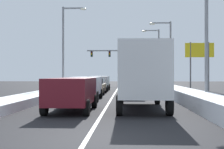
% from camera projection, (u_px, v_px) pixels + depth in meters
% --- Properties ---
extents(ground_plane, '(120.00, 120.00, 0.00)m').
position_uv_depth(ground_plane, '(113.00, 96.00, 25.92)').
color(ground_plane, black).
extents(lane_stripe_between_right_lane_and_center_lane, '(0.14, 48.36, 0.01)m').
position_uv_depth(lane_stripe_between_right_lane_and_center_lane, '(115.00, 93.00, 30.32)').
color(lane_stripe_between_right_lane_and_center_lane, silver).
rests_on(lane_stripe_between_right_lane_and_center_lane, ground).
extents(snow_bank_right_shoulder, '(1.76, 48.36, 0.78)m').
position_uv_depth(snow_bank_right_shoulder, '(169.00, 90.00, 30.07)').
color(snow_bank_right_shoulder, white).
rests_on(snow_bank_right_shoulder, ground).
extents(snow_bank_left_shoulder, '(2.12, 48.36, 0.50)m').
position_uv_depth(snow_bank_left_shoulder, '(62.00, 91.00, 30.56)').
color(snow_bank_left_shoulder, white).
rests_on(snow_bank_left_shoulder, ground).
extents(box_truck_right_lane_nearest, '(2.53, 7.20, 3.36)m').
position_uv_depth(box_truck_right_lane_nearest, '(142.00, 74.00, 16.23)').
color(box_truck_right_lane_nearest, slate).
rests_on(box_truck_right_lane_nearest, ground).
extents(sedan_navy_right_lane_second, '(2.00, 4.50, 1.51)m').
position_uv_depth(sedan_navy_right_lane_second, '(131.00, 88.00, 24.49)').
color(sedan_navy_right_lane_second, navy).
rests_on(sedan_navy_right_lane_second, ground).
extents(sedan_red_right_lane_third, '(2.00, 4.50, 1.51)m').
position_uv_depth(sedan_red_right_lane_third, '(130.00, 85.00, 30.65)').
color(sedan_red_right_lane_third, maroon).
rests_on(sedan_red_right_lane_third, ground).
extents(suv_green_right_lane_fourth, '(2.16, 4.90, 1.67)m').
position_uv_depth(suv_green_right_lane_fourth, '(132.00, 82.00, 36.81)').
color(suv_green_right_lane_fourth, '#1E5633').
rests_on(suv_green_right_lane_fourth, ground).
extents(suv_maroon_center_lane_nearest, '(2.16, 4.90, 1.67)m').
position_uv_depth(suv_maroon_center_lane_nearest, '(72.00, 91.00, 15.35)').
color(suv_maroon_center_lane_nearest, maroon).
rests_on(suv_maroon_center_lane_nearest, ground).
extents(suv_white_center_lane_second, '(2.16, 4.90, 1.67)m').
position_uv_depth(suv_white_center_lane_second, '(86.00, 86.00, 22.26)').
color(suv_white_center_lane_second, silver).
rests_on(suv_white_center_lane_second, ground).
extents(sedan_tan_center_lane_third, '(2.00, 4.50, 1.51)m').
position_uv_depth(sedan_tan_center_lane_third, '(95.00, 86.00, 29.11)').
color(sedan_tan_center_lane_third, '#937F60').
rests_on(sedan_tan_center_lane_third, ground).
extents(suv_silver_center_lane_fourth, '(2.16, 4.90, 1.67)m').
position_uv_depth(suv_silver_center_lane_fourth, '(100.00, 82.00, 35.19)').
color(suv_silver_center_lane_fourth, '#B7BABF').
rests_on(suv_silver_center_lane_fourth, ground).
extents(traffic_light_gantry, '(10.60, 0.47, 6.20)m').
position_uv_depth(traffic_light_gantry, '(126.00, 58.00, 52.21)').
color(traffic_light_gantry, slate).
rests_on(traffic_light_gantry, ground).
extents(street_lamp_right_near, '(2.66, 0.36, 8.26)m').
position_uv_depth(street_lamp_right_near, '(201.00, 25.00, 19.08)').
color(street_lamp_right_near, gray).
rests_on(street_lamp_right_near, ground).
extents(street_lamp_right_mid, '(2.66, 0.36, 8.19)m').
position_uv_depth(street_lamp_right_mid, '(168.00, 49.00, 36.63)').
color(street_lamp_right_mid, gray).
rests_on(street_lamp_right_mid, ground).
extents(street_lamp_right_far, '(2.66, 0.36, 8.55)m').
position_uv_depth(street_lamp_right_far, '(156.00, 53.00, 45.44)').
color(street_lamp_right_far, gray).
rests_on(street_lamp_right_far, ground).
extents(street_lamp_left_mid, '(2.66, 0.36, 9.19)m').
position_uv_depth(street_lamp_left_mid, '(66.00, 42.00, 33.25)').
color(street_lamp_left_mid, gray).
rests_on(street_lamp_left_mid, ground).
extents(roadside_sign_right, '(3.20, 0.16, 5.50)m').
position_uv_depth(roadside_sign_right, '(199.00, 55.00, 34.32)').
color(roadside_sign_right, '#59595B').
rests_on(roadside_sign_right, ground).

